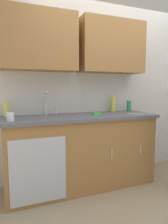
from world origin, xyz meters
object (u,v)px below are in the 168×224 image
at_px(cup_by_sink, 10,117).
at_px(sink, 52,118).
at_px(bottle_water_tall, 129,106).
at_px(bottle_soap, 6,110).
at_px(knife_on_counter, 135,113).
at_px(bottle_cleaner_spray, 113,104).
at_px(sponge, 97,114).

bearing_deg(cup_by_sink, sink, 19.43).
height_order(sink, cup_by_sink, sink).
xyz_separation_m(sink, bottle_water_tall, (1.20, 0.14, 0.10)).
relative_size(sink, bottle_soap, 2.79).
height_order(cup_by_sink, knife_on_counter, cup_by_sink).
bearing_deg(bottle_cleaner_spray, sponge, -146.53).
height_order(bottle_soap, knife_on_counter, bottle_soap).
relative_size(sink, sponge, 4.55).
bearing_deg(bottle_soap, sponge, -12.91).
distance_m(sink, bottle_soap, 0.56).
xyz_separation_m(bottle_cleaner_spray, knife_on_counter, (0.17, -0.31, -0.12)).
bearing_deg(bottle_soap, knife_on_counter, -10.53).
bearing_deg(bottle_soap, cup_by_sink, -84.09).
height_order(sink, bottle_water_tall, sink).
bearing_deg(sponge, knife_on_counter, -5.67).
relative_size(bottle_soap, sponge, 1.63).
height_order(bottle_water_tall, sponge, bottle_water_tall).
bearing_deg(bottle_soap, bottle_water_tall, -1.65).
height_order(bottle_cleaner_spray, sponge, bottle_cleaner_spray).
distance_m(bottle_water_tall, sponge, 0.65).
distance_m(bottle_cleaner_spray, cup_by_sink, 1.49).
bearing_deg(bottle_water_tall, cup_by_sink, -169.55).
xyz_separation_m(knife_on_counter, sponge, (-0.55, 0.05, 0.01)).
height_order(bottle_soap, sponge, bottle_soap).
relative_size(sink, knife_on_counter, 2.08).
xyz_separation_m(bottle_soap, bottle_cleaner_spray, (1.48, 0.00, 0.03)).
xyz_separation_m(bottle_soap, cup_by_sink, (0.04, -0.36, -0.04)).
distance_m(sink, bottle_cleaner_spray, 1.00).
height_order(bottle_water_tall, bottle_cleaner_spray, bottle_cleaner_spray).
distance_m(bottle_cleaner_spray, sponge, 0.47).
relative_size(bottle_water_tall, knife_on_counter, 0.68).
bearing_deg(knife_on_counter, sponge, -145.02).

